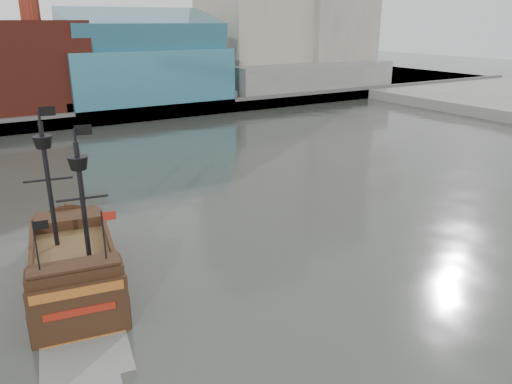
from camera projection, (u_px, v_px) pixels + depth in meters
ground at (356, 276)px, 34.87m from camera, size 400.00×400.00×0.00m
promenade_far at (68, 98)px, 108.75m from camera, size 220.00×60.00×2.00m
seawall at (106, 117)px, 84.86m from camera, size 220.00×1.00×2.60m
crane_a at (373, 12)px, 133.60m from camera, size 22.50×4.00×32.25m
crane_b at (372, 25)px, 147.56m from camera, size 19.10×4.00×26.25m
pirate_ship at (75, 271)px, 33.15m from camera, size 7.68×17.53×12.68m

